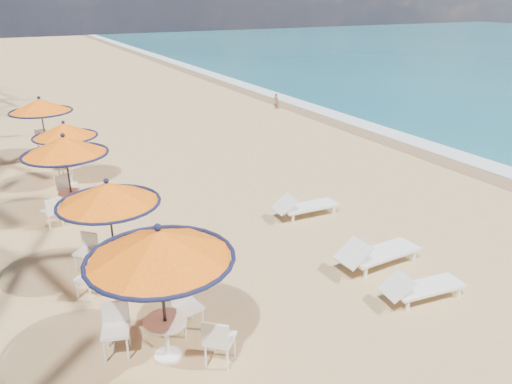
{
  "coord_description": "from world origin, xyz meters",
  "views": [
    {
      "loc": [
        -6.93,
        -7.09,
        6.04
      ],
      "look_at": [
        -1.18,
        3.71,
        1.2
      ],
      "focal_mm": 35.0,
      "sensor_mm": 36.0,
      "label": 1
    }
  ],
  "objects_px": {
    "station_3": "(64,136)",
    "lounger_mid": "(376,253)",
    "station_0": "(162,261)",
    "lounger_near": "(420,287)",
    "lounger_far": "(304,206)",
    "station_1": "(108,206)",
    "station_4": "(42,111)",
    "station_2": "(66,156)"
  },
  "relations": [
    {
      "from": "station_2",
      "to": "lounger_near",
      "type": "relative_size",
      "value": 1.29
    },
    {
      "from": "station_3",
      "to": "lounger_mid",
      "type": "relative_size",
      "value": 1.01
    },
    {
      "from": "station_4",
      "to": "station_1",
      "type": "bearing_deg",
      "value": -88.91
    },
    {
      "from": "station_0",
      "to": "station_4",
      "type": "distance_m",
      "value": 13.5
    },
    {
      "from": "station_2",
      "to": "lounger_near",
      "type": "xyz_separation_m",
      "value": [
        5.73,
        -8.0,
        -1.51
      ]
    },
    {
      "from": "lounger_near",
      "to": "lounger_mid",
      "type": "height_order",
      "value": "lounger_mid"
    },
    {
      "from": "station_0",
      "to": "lounger_mid",
      "type": "relative_size",
      "value": 1.19
    },
    {
      "from": "station_1",
      "to": "station_2",
      "type": "height_order",
      "value": "station_2"
    },
    {
      "from": "station_0",
      "to": "station_3",
      "type": "distance_m",
      "value": 10.06
    },
    {
      "from": "station_1",
      "to": "station_3",
      "type": "xyz_separation_m",
      "value": [
        0.09,
        6.86,
        -0.05
      ]
    },
    {
      "from": "station_2",
      "to": "station_4",
      "type": "relative_size",
      "value": 1.01
    },
    {
      "from": "station_0",
      "to": "lounger_near",
      "type": "bearing_deg",
      "value": -8.94
    },
    {
      "from": "station_4",
      "to": "station_2",
      "type": "bearing_deg",
      "value": -90.76
    },
    {
      "from": "station_3",
      "to": "lounger_far",
      "type": "distance_m",
      "value": 8.37
    },
    {
      "from": "station_0",
      "to": "lounger_near",
      "type": "relative_size",
      "value": 1.36
    },
    {
      "from": "station_1",
      "to": "lounger_near",
      "type": "relative_size",
      "value": 1.23
    },
    {
      "from": "station_4",
      "to": "station_0",
      "type": "bearing_deg",
      "value": -88.35
    },
    {
      "from": "station_1",
      "to": "lounger_mid",
      "type": "xyz_separation_m",
      "value": [
        5.56,
        -2.5,
        -1.37
      ]
    },
    {
      "from": "station_1",
      "to": "lounger_near",
      "type": "xyz_separation_m",
      "value": [
        5.45,
        -4.02,
        -1.42
      ]
    },
    {
      "from": "lounger_near",
      "to": "lounger_far",
      "type": "distance_m",
      "value": 4.78
    },
    {
      "from": "station_1",
      "to": "lounger_mid",
      "type": "distance_m",
      "value": 6.24
    },
    {
      "from": "station_1",
      "to": "station_4",
      "type": "bearing_deg",
      "value": 91.09
    },
    {
      "from": "station_0",
      "to": "station_1",
      "type": "xyz_separation_m",
      "value": [
        -0.19,
        3.2,
        -0.18
      ]
    },
    {
      "from": "lounger_mid",
      "to": "station_1",
      "type": "bearing_deg",
      "value": 153.71
    },
    {
      "from": "station_0",
      "to": "lounger_mid",
      "type": "distance_m",
      "value": 5.63
    },
    {
      "from": "lounger_mid",
      "to": "lounger_far",
      "type": "distance_m",
      "value": 3.25
    },
    {
      "from": "lounger_near",
      "to": "station_4",
      "type": "bearing_deg",
      "value": 118.32
    },
    {
      "from": "station_4",
      "to": "lounger_near",
      "type": "distance_m",
      "value": 15.48
    },
    {
      "from": "station_1",
      "to": "lounger_far",
      "type": "relative_size",
      "value": 1.19
    },
    {
      "from": "station_0",
      "to": "lounger_mid",
      "type": "bearing_deg",
      "value": 7.43
    },
    {
      "from": "station_3",
      "to": "lounger_far",
      "type": "bearing_deg",
      "value": -47.69
    },
    {
      "from": "station_0",
      "to": "lounger_far",
      "type": "distance_m",
      "value": 6.92
    },
    {
      "from": "station_1",
      "to": "lounger_mid",
      "type": "bearing_deg",
      "value": -24.2
    },
    {
      "from": "station_4",
      "to": "lounger_far",
      "type": "height_order",
      "value": "station_4"
    },
    {
      "from": "station_1",
      "to": "station_2",
      "type": "xyz_separation_m",
      "value": [
        -0.28,
        3.97,
        0.09
      ]
    },
    {
      "from": "station_4",
      "to": "lounger_mid",
      "type": "distance_m",
      "value": 14.11
    },
    {
      "from": "station_0",
      "to": "station_3",
      "type": "bearing_deg",
      "value": 90.6
    },
    {
      "from": "lounger_near",
      "to": "lounger_mid",
      "type": "bearing_deg",
      "value": 92.88
    },
    {
      "from": "station_2",
      "to": "lounger_mid",
      "type": "xyz_separation_m",
      "value": [
        5.84,
        -6.47,
        -1.46
      ]
    },
    {
      "from": "station_0",
      "to": "lounger_mid",
      "type": "xyz_separation_m",
      "value": [
        5.36,
        0.7,
        -1.55
      ]
    },
    {
      "from": "station_0",
      "to": "station_4",
      "type": "xyz_separation_m",
      "value": [
        -0.39,
        13.5,
        -0.04
      ]
    },
    {
      "from": "station_3",
      "to": "station_4",
      "type": "bearing_deg",
      "value": 94.72
    }
  ]
}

